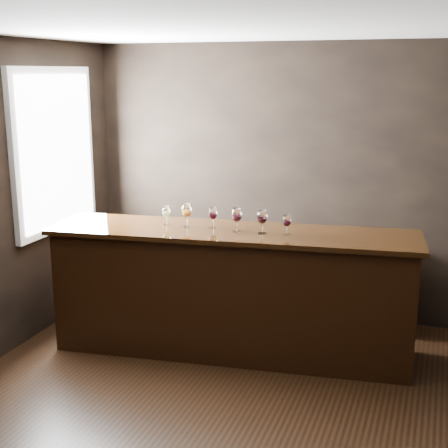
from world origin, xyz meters
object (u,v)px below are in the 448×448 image
(glass_red_a, at_px, (213,214))
(glass_red_d, at_px, (287,221))
(glass_white, at_px, (166,212))
(glass_red_b, at_px, (237,215))
(bar_counter, at_px, (232,294))
(glass_amber, at_px, (187,211))
(back_bar_shelf, at_px, (282,277))
(glass_red_c, at_px, (262,217))

(glass_red_a, xyz_separation_m, glass_red_d, (0.68, -0.02, -0.01))
(glass_white, xyz_separation_m, glass_red_d, (1.12, 0.02, 0.00))
(glass_red_b, bearing_deg, bar_counter, 152.51)
(glass_amber, relative_size, glass_red_a, 1.18)
(glass_white, relative_size, glass_red_d, 1.00)
(back_bar_shelf, height_order, glass_red_a, glass_red_a)
(glass_red_a, bearing_deg, bar_counter, -11.59)
(glass_amber, relative_size, glass_red_b, 1.01)
(bar_counter, height_order, glass_red_a, glass_red_a)
(glass_amber, relative_size, glass_red_c, 1.02)
(back_bar_shelf, xyz_separation_m, glass_red_a, (-0.41, -0.95, 0.85))
(bar_counter, height_order, glass_amber, glass_amber)
(back_bar_shelf, bearing_deg, bar_counter, -102.12)
(glass_red_b, xyz_separation_m, glass_red_d, (0.44, 0.05, -0.03))
(glass_red_d, bearing_deg, bar_counter, -177.78)
(back_bar_shelf, relative_size, glass_white, 13.47)
(back_bar_shelf, height_order, glass_red_b, glass_red_b)
(back_bar_shelf, bearing_deg, glass_red_a, -113.21)
(glass_white, height_order, glass_red_a, glass_red_a)
(back_bar_shelf, relative_size, glass_red_a, 12.72)
(glass_white, distance_m, glass_red_a, 0.44)
(glass_amber, distance_m, glass_red_d, 0.91)
(glass_red_b, bearing_deg, back_bar_shelf, 80.98)
(bar_counter, height_order, back_bar_shelf, bar_counter)
(glass_red_b, height_order, glass_red_d, glass_red_b)
(back_bar_shelf, distance_m, glass_amber, 1.47)
(glass_red_c, bearing_deg, glass_white, 179.46)
(glass_amber, bearing_deg, glass_red_b, -1.12)
(glass_red_a, distance_m, glass_red_b, 0.25)
(glass_red_c, bearing_deg, bar_counter, 177.01)
(back_bar_shelf, height_order, glass_white, glass_white)
(bar_counter, relative_size, glass_red_c, 14.93)
(glass_red_d, bearing_deg, back_bar_shelf, 105.91)
(bar_counter, height_order, glass_red_d, glass_red_d)
(bar_counter, relative_size, glass_amber, 14.60)
(glass_red_b, distance_m, glass_red_d, 0.44)
(glass_red_b, xyz_separation_m, glass_red_c, (0.23, 0.01, -0.00))
(bar_counter, bearing_deg, glass_amber, 175.27)
(glass_amber, bearing_deg, bar_counter, 2.33)
(glass_amber, height_order, glass_red_d, glass_amber)
(glass_red_c, bearing_deg, glass_red_a, 173.43)
(back_bar_shelf, distance_m, glass_red_b, 1.35)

